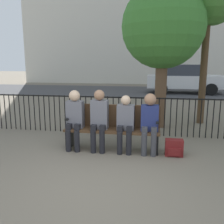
% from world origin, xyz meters
% --- Properties ---
extents(ground_plane, '(80.00, 80.00, 0.00)m').
position_xyz_m(ground_plane, '(0.00, 0.00, 0.00)').
color(ground_plane, '#706656').
extents(park_bench, '(1.93, 0.45, 0.92)m').
position_xyz_m(park_bench, '(0.00, 1.74, 0.50)').
color(park_bench, '#4C331E').
rests_on(park_bench, ground).
extents(seated_person_0, '(0.34, 0.39, 1.23)m').
position_xyz_m(seated_person_0, '(-0.77, 1.61, 0.69)').
color(seated_person_0, black).
rests_on(seated_person_0, ground).
extents(seated_person_1, '(0.34, 0.39, 1.25)m').
position_xyz_m(seated_person_1, '(-0.25, 1.61, 0.70)').
color(seated_person_1, black).
rests_on(seated_person_1, ground).
extents(seated_person_2, '(0.34, 0.39, 1.15)m').
position_xyz_m(seated_person_2, '(0.28, 1.61, 0.64)').
color(seated_person_2, black).
rests_on(seated_person_2, ground).
extents(seated_person_3, '(0.34, 0.39, 1.19)m').
position_xyz_m(seated_person_3, '(0.75, 1.61, 0.68)').
color(seated_person_3, '#3D3D42').
rests_on(seated_person_3, ground).
extents(backpack, '(0.34, 0.23, 0.32)m').
position_xyz_m(backpack, '(1.24, 1.52, 0.16)').
color(backpack, maroon).
rests_on(backpack, ground).
extents(fence_railing, '(9.01, 0.03, 0.95)m').
position_xyz_m(fence_railing, '(-0.02, 2.83, 0.56)').
color(fence_railing, black).
rests_on(fence_railing, ground).
extents(tree_1, '(2.18, 2.18, 3.77)m').
position_xyz_m(tree_1, '(1.01, 3.74, 2.65)').
color(tree_1, brown).
rests_on(tree_1, ground).
extents(street_surface, '(24.00, 6.00, 0.01)m').
position_xyz_m(street_surface, '(0.00, 12.00, 0.00)').
color(street_surface, '#3D3D3F').
rests_on(street_surface, ground).
extents(parked_car_0, '(4.20, 1.94, 1.62)m').
position_xyz_m(parked_car_0, '(2.50, 11.63, 0.84)').
color(parked_car_0, silver).
rests_on(parked_car_0, ground).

